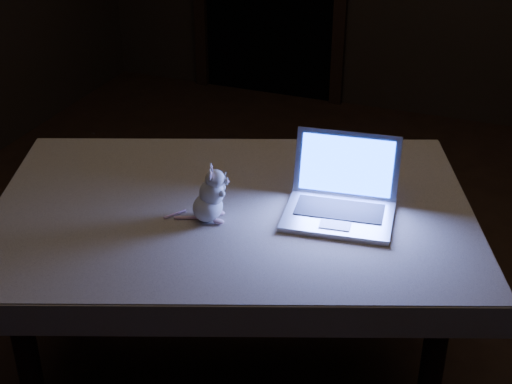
% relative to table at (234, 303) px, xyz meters
% --- Properties ---
extents(floor, '(5.00, 5.00, 0.00)m').
position_rel_table_xyz_m(floor, '(0.22, 0.23, -0.37)').
color(floor, black).
rests_on(floor, ground).
extents(table, '(1.60, 1.31, 0.74)m').
position_rel_table_xyz_m(table, '(0.00, 0.00, 0.00)').
color(table, black).
rests_on(table, floor).
extents(tablecloth, '(1.67, 1.30, 0.10)m').
position_rel_table_xyz_m(tablecloth, '(0.08, -0.05, 0.33)').
color(tablecloth, '#BDAF99').
rests_on(tablecloth, table).
extents(laptop, '(0.36, 0.32, 0.22)m').
position_rel_table_xyz_m(laptop, '(0.33, 0.04, 0.49)').
color(laptop, '#B8B7BC').
rests_on(laptop, tablecloth).
extents(plush_mouse, '(0.13, 0.13, 0.18)m').
position_rel_table_xyz_m(plush_mouse, '(-0.04, -0.10, 0.47)').
color(plush_mouse, silver).
rests_on(plush_mouse, tablecloth).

